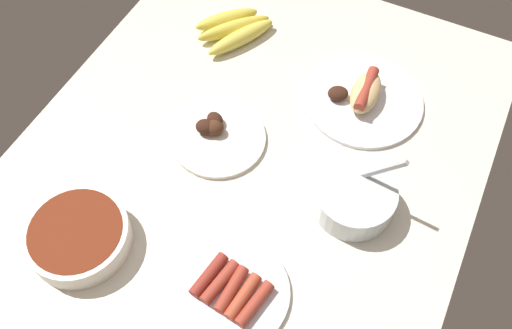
{
  "coord_description": "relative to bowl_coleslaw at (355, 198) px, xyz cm",
  "views": [
    {
      "loc": [
        -50.5,
        -28.55,
        93.56
      ],
      "look_at": [
        1.12,
        -3.14,
        3.0
      ],
      "focal_mm": 38.66,
      "sensor_mm": 36.0,
      "label": 1
    }
  ],
  "objects": [
    {
      "name": "bowl_chili",
      "position": [
        -29.08,
        42.11,
        -0.63
      ],
      "size": [
        18.8,
        18.8,
        5.0
      ],
      "color": "white",
      "rests_on": "ground_plane"
    },
    {
      "name": "bowl_coleslaw",
      "position": [
        0.0,
        0.0,
        0.0
      ],
      "size": [
        15.37,
        15.37,
        15.9
      ],
      "color": "silver",
      "rests_on": "ground_plane"
    },
    {
      "name": "plate_grilled_meat",
      "position": [
        2.63,
        30.89,
        -2.42
      ],
      "size": [
        19.56,
        19.56,
        4.1
      ],
      "color": "white",
      "rests_on": "ground_plane"
    },
    {
      "name": "banana_bunch",
      "position": [
        30.85,
        41.48,
        -1.49
      ],
      "size": [
        19.36,
        18.1,
        3.8
      ],
      "color": "gold",
      "rests_on": "ground_plane"
    },
    {
      "name": "plate_hotdog_assembled",
      "position": [
        25.03,
        7.21,
        -1.77
      ],
      "size": [
        25.53,
        25.53,
        5.61
      ],
      "color": "white",
      "rests_on": "ground_plane"
    },
    {
      "name": "ground_plane",
      "position": [
        -2.49,
        23.04,
        -4.87
      ],
      "size": [
        120.0,
        90.0,
        3.0
      ],
      "primitive_type": "cube",
      "color": "silver"
    },
    {
      "name": "plate_sausages",
      "position": [
        -25.55,
        12.73,
        -2.35
      ],
      "size": [
        20.47,
        20.47,
        3.17
      ],
      "color": "white",
      "rests_on": "ground_plane"
    }
  ]
}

